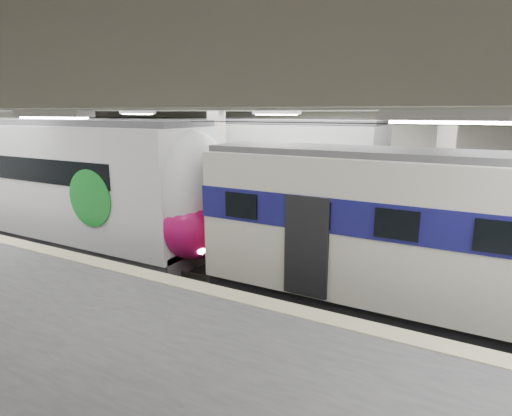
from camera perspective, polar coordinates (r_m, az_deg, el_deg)
The scene contains 4 objects.
station_hall at distance 10.91m, azimuth -6.19°, elevation 3.50°, with size 36.00×24.00×5.75m.
modern_emu at distance 17.30m, azimuth -22.59°, elevation 2.88°, with size 14.73×3.04×4.71m.
older_rer at distance 10.91m, azimuth 24.34°, elevation -3.46°, with size 12.27×2.71×4.10m.
far_train at distance 19.58m, azimuth -5.22°, elevation 5.15°, with size 14.74×3.16×4.67m.
Camera 1 is at (6.25, -10.51, 4.99)m, focal length 30.00 mm.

